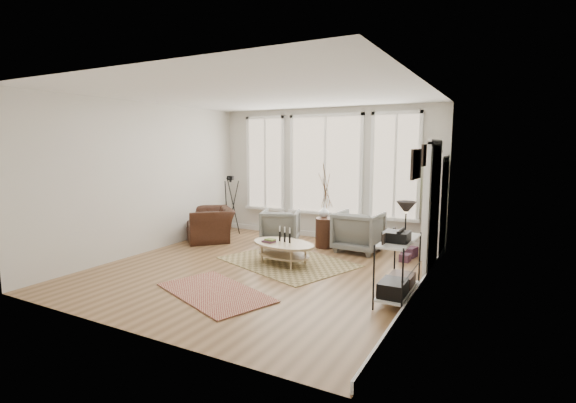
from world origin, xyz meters
The scene contains 17 objects.
room centered at (0.02, 0.03, 1.43)m, with size 5.50×5.54×2.90m.
bay_window centered at (0.00, 2.71, 1.61)m, with size 4.14×0.12×2.24m.
door centered at (2.57, 1.15, 1.12)m, with size 0.09×1.06×2.22m.
bookcase centered at (2.44, 2.23, 0.96)m, with size 0.31×0.85×2.06m.
low_shelf centered at (2.38, -0.30, 0.51)m, with size 0.38×1.08×1.30m.
wall_art centered at (2.58, -0.27, 1.88)m, with size 0.04×0.88×0.44m.
rug_main centered at (0.21, 0.58, 0.01)m, with size 2.19×1.64×0.01m, color brown.
rug_runner centered at (0.04, -1.30, 0.01)m, with size 1.76×0.98×0.01m, color maroon.
coffee_table centered at (0.19, 0.44, 0.30)m, with size 1.36×1.02×0.56m.
armchair_left centered at (-0.65, 1.84, 0.36)m, with size 0.77×0.79×0.72m, color slate.
armchair_right centered at (1.06, 1.95, 0.40)m, with size 0.85×0.88×0.80m, color slate.
side_table centered at (0.36, 1.93, 0.82)m, with size 0.40×0.40×1.70m.
vase centered at (0.27, 2.06, 0.72)m, with size 0.22×0.22×0.23m, color silver.
accent_chair centered at (-2.16, 1.31, 0.36)m, with size 1.10×0.96×0.71m, color #331A11.
tripod_camera centered at (-2.11, 2.06, 0.63)m, with size 0.49×0.49×1.38m.
book_stack_near centered at (2.05, 1.99, 0.09)m, with size 0.23×0.29×0.19m, color maroon.
book_stack_far centered at (2.05, 1.63, 0.07)m, with size 0.17×0.22×0.14m, color maroon.
Camera 1 is at (3.66, -5.82, 2.09)m, focal length 26.00 mm.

